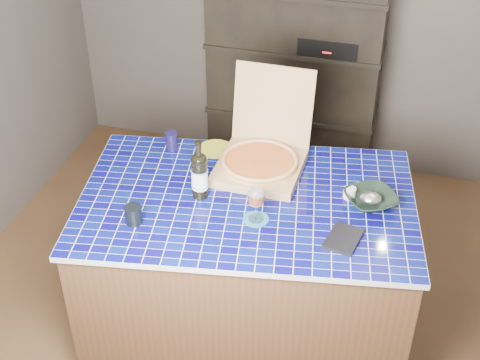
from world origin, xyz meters
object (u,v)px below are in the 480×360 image
(wine_glass, at_px, (256,197))
(dvd_case, at_px, (344,239))
(pizza_box, at_px, (261,158))
(bowl, at_px, (371,199))
(mead_bottle, at_px, (200,175))
(kitchen_island, at_px, (246,267))

(wine_glass, xyz_separation_m, dvd_case, (0.43, -0.04, -0.13))
(pizza_box, relative_size, wine_glass, 2.84)
(wine_glass, relative_size, dvd_case, 0.96)
(bowl, bearing_deg, dvd_case, -105.80)
(wine_glass, bearing_deg, dvd_case, -4.69)
(mead_bottle, bearing_deg, dvd_case, -11.25)
(bowl, bearing_deg, kitchen_island, -168.72)
(mead_bottle, xyz_separation_m, dvd_case, (0.75, -0.15, -0.12))
(pizza_box, distance_m, bowl, 0.63)
(mead_bottle, bearing_deg, wine_glass, -19.58)
(kitchen_island, xyz_separation_m, pizza_box, (0.00, 0.28, 0.53))
(pizza_box, relative_size, dvd_case, 2.71)
(dvd_case, bearing_deg, mead_bottle, 179.99)
(wine_glass, bearing_deg, pizza_box, 101.15)
(wine_glass, bearing_deg, mead_bottle, 160.42)
(mead_bottle, xyz_separation_m, bowl, (0.84, 0.16, -0.10))
(pizza_box, height_order, dvd_case, pizza_box)
(wine_glass, bearing_deg, bowl, 27.79)
(kitchen_island, height_order, pizza_box, pizza_box)
(pizza_box, bearing_deg, dvd_case, -41.17)
(mead_bottle, distance_m, dvd_case, 0.78)
(bowl, bearing_deg, mead_bottle, -169.27)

